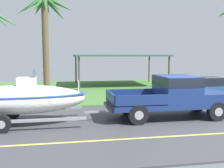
% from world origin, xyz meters
% --- Properties ---
extents(ground, '(36.00, 22.00, 0.11)m').
position_xyz_m(ground, '(0.00, 8.38, -0.01)').
color(ground, '#424247').
extents(pickup_truck_towing, '(5.43, 2.06, 1.84)m').
position_xyz_m(pickup_truck_towing, '(-0.24, 0.77, 1.03)').
color(pickup_truck_towing, navy).
rests_on(pickup_truck_towing, ground).
extents(boat_on_trailer, '(6.21, 2.42, 2.21)m').
position_xyz_m(boat_on_trailer, '(-6.75, 0.77, 1.01)').
color(boat_on_trailer, gray).
rests_on(boat_on_trailer, ground).
extents(parked_sedan_near, '(4.78, 1.89, 1.38)m').
position_xyz_m(parked_sedan_near, '(3.55, 5.12, 0.67)').
color(parked_sedan_near, '#234C89').
rests_on(parked_sedan_near, ground).
extents(carport_awning, '(7.94, 5.65, 2.79)m').
position_xyz_m(carport_awning, '(-0.14, 13.24, 2.68)').
color(carport_awning, '#4C4238').
rests_on(carport_awning, ground).
extents(palm_tree_near_right, '(3.68, 2.83, 6.67)m').
position_xyz_m(palm_tree_near_right, '(-6.07, 7.25, 5.03)').
color(palm_tree_near_right, brown).
rests_on(palm_tree_near_right, ground).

